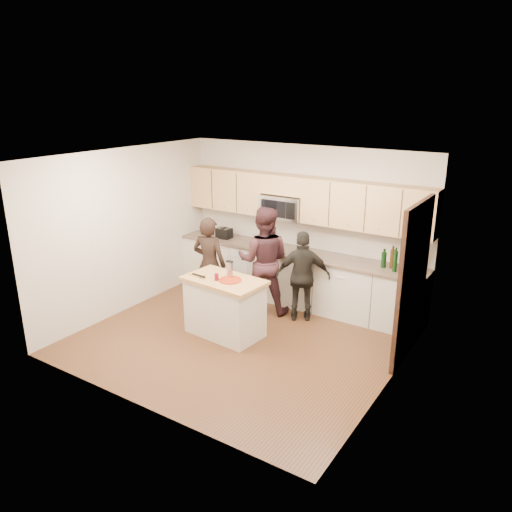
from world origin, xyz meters
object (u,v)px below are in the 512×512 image
Objects in this scene: island at (225,307)px; woman_right at (303,276)px; toaster at (224,233)px; woman_left at (209,264)px; woman_center at (264,261)px.

woman_right is at bearing 60.93° from island.
toaster is 1.14m from woman_left.
island is 2.11m from toaster.
woman_left is (0.44, -1.02, -0.23)m from toaster.
woman_left reaches higher than island.
woman_right is at bearing -171.74° from woman_left.
toaster is 0.18× the size of woman_right.
island is at bearing -53.79° from toaster.
island is 1.04m from woman_left.
toaster is at bearing -48.97° from woman_center.
island is 0.70× the size of woman_center.
woman_center is (1.25, -0.61, -0.13)m from toaster.
woman_right is (0.74, 1.10, 0.29)m from island.
toaster is 0.16× the size of woman_left.
woman_left reaches higher than toaster.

